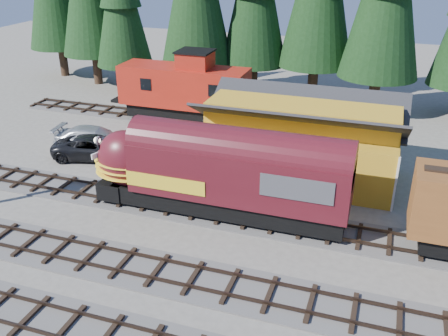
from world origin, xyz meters
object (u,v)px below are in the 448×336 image
(caboose, at_px, (185,89))
(pickup_truck_a, at_px, (95,147))
(pickup_truck_b, at_px, (95,139))
(depot, at_px, (301,133))
(locomotive, at_px, (211,176))

(caboose, height_order, pickup_truck_a, caboose)
(pickup_truck_a, xyz_separation_m, pickup_truck_b, (-0.74, 1.22, 0.06))
(caboose, relative_size, pickup_truck_a, 1.84)
(caboose, bearing_deg, depot, -33.99)
(locomotive, bearing_deg, pickup_truck_b, 152.17)
(depot, bearing_deg, pickup_truck_b, -177.69)
(locomotive, bearing_deg, pickup_truck_a, 155.84)
(pickup_truck_a, bearing_deg, pickup_truck_b, 17.27)
(pickup_truck_a, bearing_deg, locomotive, -128.25)
(pickup_truck_a, bearing_deg, depot, -96.74)
(pickup_truck_a, height_order, pickup_truck_b, pickup_truck_b)
(locomotive, xyz_separation_m, pickup_truck_a, (-10.44, 4.68, -1.56))
(depot, distance_m, locomotive, 7.48)
(depot, relative_size, pickup_truck_b, 2.14)
(locomotive, distance_m, pickup_truck_a, 11.55)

